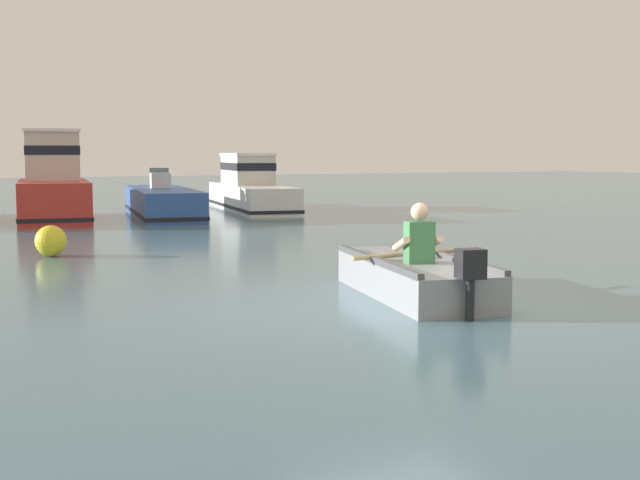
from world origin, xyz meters
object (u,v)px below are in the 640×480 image
object	(u,v)px
rowboat_with_person	(413,276)
moored_boat_red	(53,187)
moored_boat_white	(250,189)
moored_boat_blue	(163,203)
mooring_buoy	(51,241)

from	to	relation	value
rowboat_with_person	moored_boat_red	world-z (taller)	moored_boat_red
rowboat_with_person	moored_boat_white	size ratio (longest dim) A/B	0.53
moored_boat_blue	mooring_buoy	world-z (taller)	moored_boat_blue
moored_boat_white	moored_boat_blue	bearing A→B (deg)	-154.71
moored_boat_blue	moored_boat_white	size ratio (longest dim) A/B	0.94
moored_boat_white	moored_boat_red	bearing A→B (deg)	-166.39
rowboat_with_person	moored_boat_red	xyz separation A→B (m)	(-1.59, 14.90, 0.66)
moored_boat_blue	mooring_buoy	bearing A→B (deg)	-119.13
rowboat_with_person	moored_boat_white	xyz separation A→B (m)	(4.87, 16.47, 0.42)
moored_boat_red	mooring_buoy	world-z (taller)	moored_boat_red
moored_boat_red	moored_boat_white	bearing A→B (deg)	13.61
moored_boat_red	moored_boat_white	distance (m)	6.65
moored_boat_blue	moored_boat_white	distance (m)	3.80
rowboat_with_person	moored_boat_white	bearing A→B (deg)	73.53
rowboat_with_person	moored_boat_red	distance (m)	15.00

